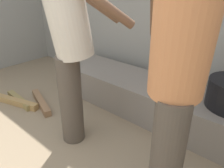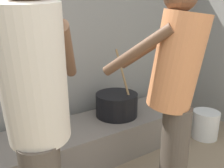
{
  "view_description": "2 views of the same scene",
  "coord_description": "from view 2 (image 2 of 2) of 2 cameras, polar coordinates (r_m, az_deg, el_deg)",
  "views": [
    {
      "loc": [
        1.2,
        0.2,
        1.33
      ],
      "look_at": [
        0.28,
        1.25,
        0.68
      ],
      "focal_mm": 34.99,
      "sensor_mm": 36.0,
      "label": 1
    },
    {
      "loc": [
        -0.4,
        0.2,
        1.37
      ],
      "look_at": [
        0.63,
        1.74,
        0.84
      ],
      "focal_mm": 36.78,
      "sensor_mm": 36.0,
      "label": 2
    }
  ],
  "objects": [
    {
      "name": "hearth_ledge",
      "position": [
        2.3,
        -11.74,
        -15.4
      ],
      "size": [
        2.77,
        0.6,
        0.36
      ],
      "primitive_type": "cube",
      "color": "slate",
      "rests_on": "ground_plane"
    },
    {
      "name": "block_enclosure_rear",
      "position": [
        2.43,
        -23.93,
        5.51
      ],
      "size": [
        5.35,
        0.2,
        1.96
      ],
      "primitive_type": "cube",
      "color": "gray",
      "rests_on": "ground_plane"
    },
    {
      "name": "cooking_pot_main",
      "position": [
        2.46,
        1.17,
        -5.06
      ],
      "size": [
        0.45,
        0.45,
        0.7
      ],
      "color": "black",
      "rests_on": "hearth_ledge"
    },
    {
      "name": "cook_in_cream_shirt",
      "position": [
        1.15,
        -18.2,
        -6.53
      ],
      "size": [
        0.6,
        0.75,
        1.64
      ],
      "color": "#4C4238",
      "rests_on": "ground_plane"
    },
    {
      "name": "cook_in_orange_shirt",
      "position": [
        1.6,
        15.32,
        -0.61
      ],
      "size": [
        0.61,
        0.74,
        1.62
      ],
      "color": "#4C4238",
      "rests_on": "ground_plane"
    },
    {
      "name": "bucket_white_plastic",
      "position": [
        2.96,
        22.15,
        -9.27
      ],
      "size": [
        0.3,
        0.3,
        0.33
      ],
      "primitive_type": "cylinder",
      "color": "silver",
      "rests_on": "ground_plane"
    }
  ]
}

